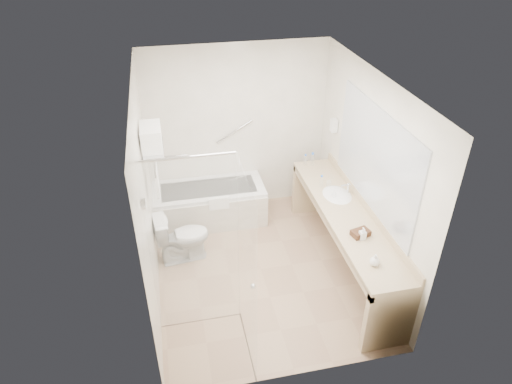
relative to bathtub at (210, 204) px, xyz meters
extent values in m
plane|color=tan|center=(0.50, -1.24, -0.28)|extent=(3.20, 3.20, 0.00)
cube|color=white|center=(0.50, -1.24, 2.22)|extent=(2.60, 3.20, 0.10)
cube|color=silver|center=(0.50, 0.36, 0.97)|extent=(2.60, 0.10, 2.50)
cube|color=silver|center=(0.50, -2.84, 0.97)|extent=(2.60, 0.10, 2.50)
cube|color=silver|center=(-0.80, -1.24, 0.97)|extent=(0.10, 3.20, 2.50)
cube|color=silver|center=(1.80, -1.24, 0.97)|extent=(0.10, 3.20, 2.50)
cube|color=white|center=(0.00, 0.01, 0.00)|extent=(1.60, 0.70, 0.55)
cube|color=silver|center=(0.00, -0.35, -0.03)|extent=(1.60, 0.02, 0.50)
cube|color=white|center=(0.10, -0.34, 0.22)|extent=(0.28, 0.06, 0.18)
cylinder|color=silver|center=(-0.45, 0.32, 0.67)|extent=(0.40, 0.03, 0.03)
cylinder|color=silver|center=(0.45, 0.32, 0.97)|extent=(0.53, 0.03, 0.33)
cube|color=silver|center=(-0.35, -1.94, 0.77)|extent=(0.90, 0.01, 2.10)
cube|color=silver|center=(0.10, -2.39, 0.77)|extent=(0.02, 0.90, 2.10)
cylinder|color=silver|center=(-0.35, -1.94, 1.82)|extent=(0.90, 0.02, 0.02)
sphere|color=silver|center=(0.13, -2.54, 0.72)|extent=(0.05, 0.05, 0.05)
cylinder|color=silver|center=(-0.75, -2.39, 1.67)|extent=(0.04, 0.10, 0.10)
cube|color=silver|center=(-0.67, -0.89, 1.42)|extent=(0.24, 0.55, 0.02)
cylinder|color=silver|center=(-0.67, -0.89, 1.20)|extent=(0.02, 0.55, 0.02)
cube|color=white|center=(-0.67, -0.89, 1.04)|extent=(0.03, 0.42, 0.32)
cube|color=white|center=(-0.67, -0.89, 1.48)|extent=(0.22, 0.40, 0.08)
cube|color=white|center=(-0.67, -0.89, 1.57)|extent=(0.22, 0.40, 0.08)
cube|color=white|center=(-0.67, -0.89, 1.65)|extent=(0.22, 0.40, 0.08)
cube|color=tan|center=(1.52, -1.39, 0.55)|extent=(0.55, 2.70, 0.05)
cube|color=tan|center=(1.78, -1.39, 0.62)|extent=(0.03, 2.70, 0.10)
cube|color=tan|center=(1.27, -1.39, 0.49)|extent=(0.04, 2.70, 0.08)
cube|color=tan|center=(1.52, -2.70, 0.12)|extent=(0.55, 0.08, 0.80)
cube|color=tan|center=(1.52, -0.08, 0.12)|extent=(0.55, 0.08, 0.80)
ellipsoid|color=white|center=(1.55, -0.99, 0.54)|extent=(0.40, 0.52, 0.14)
cylinder|color=silver|center=(1.70, -0.99, 0.65)|extent=(0.03, 0.03, 0.14)
cube|color=#B5BAC2|center=(1.79, -1.39, 1.27)|extent=(0.02, 2.00, 1.20)
cube|color=silver|center=(1.75, -0.19, 1.17)|extent=(0.08, 0.10, 0.18)
imported|color=white|center=(-0.45, -0.80, 0.07)|extent=(0.74, 0.47, 0.69)
cube|color=#4E2E1C|center=(1.51, -1.85, 0.61)|extent=(0.23, 0.18, 0.07)
imported|color=silver|center=(1.50, -1.91, 0.61)|extent=(0.08, 0.16, 0.07)
imported|color=silver|center=(1.45, -2.34, 0.63)|extent=(0.13, 0.15, 0.10)
cylinder|color=silver|center=(1.42, -0.75, 0.65)|extent=(0.05, 0.05, 0.15)
cylinder|color=blue|center=(1.42, -0.75, 0.73)|extent=(0.03, 0.03, 0.02)
cylinder|color=silver|center=(1.49, -0.16, 0.66)|extent=(0.06, 0.06, 0.17)
cylinder|color=blue|center=(1.49, -0.16, 0.75)|extent=(0.03, 0.03, 0.02)
cylinder|color=silver|center=(1.39, -0.14, 0.65)|extent=(0.05, 0.05, 0.15)
cylinder|color=blue|center=(1.39, -0.14, 0.73)|extent=(0.03, 0.03, 0.02)
cylinder|color=silver|center=(1.48, -1.06, 0.62)|extent=(0.07, 0.07, 0.09)
cylinder|color=silver|center=(1.51, -0.78, 0.62)|extent=(0.08, 0.08, 0.09)
camera|label=1|loc=(-0.49, -5.59, 3.74)|focal=32.00mm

